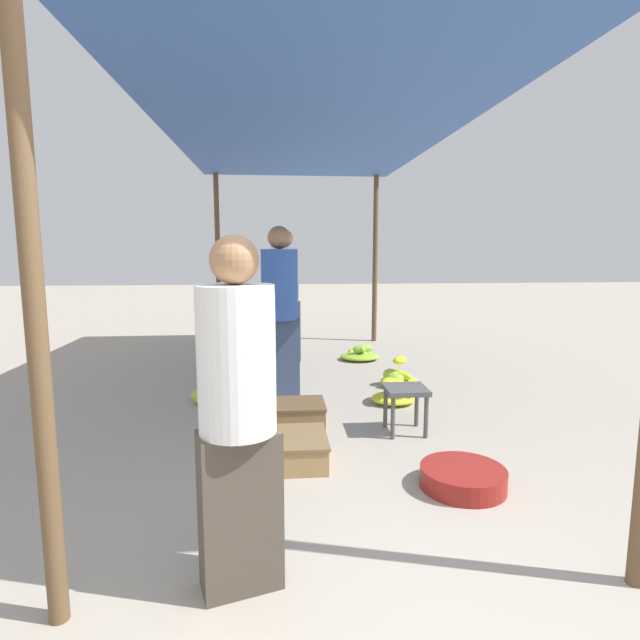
{
  "coord_description": "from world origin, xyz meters",
  "views": [
    {
      "loc": [
        -0.36,
        -1.65,
        1.51
      ],
      "look_at": [
        0.0,
        2.36,
        0.94
      ],
      "focal_mm": 28.0,
      "sensor_mm": 36.0,
      "label": 1
    }
  ],
  "objects_px": {
    "banana_pile_left_1": "(253,361)",
    "shopper_walking_far": "(280,310)",
    "vendor_foreground": "(238,412)",
    "banana_pile_right_2": "(394,392)",
    "crate_mid": "(300,413)",
    "banana_pile_right_0": "(398,378)",
    "shopper_walking_mid": "(285,294)",
    "banana_pile_left_0": "(221,396)",
    "stool": "(406,396)",
    "banana_pile_right_1": "(360,354)",
    "crate_near": "(290,449)",
    "basin_black": "(463,478)"
  },
  "relations": [
    {
      "from": "banana_pile_left_0",
      "to": "crate_mid",
      "type": "relative_size",
      "value": 1.51
    },
    {
      "from": "banana_pile_right_0",
      "to": "banana_pile_right_1",
      "type": "distance_m",
      "value": 1.36
    },
    {
      "from": "basin_black",
      "to": "shopper_walking_far",
      "type": "relative_size",
      "value": 0.31
    },
    {
      "from": "vendor_foreground",
      "to": "shopper_walking_far",
      "type": "xyz_separation_m",
      "value": [
        0.21,
        2.93,
        0.09
      ]
    },
    {
      "from": "stool",
      "to": "shopper_walking_far",
      "type": "bearing_deg",
      "value": 132.2
    },
    {
      "from": "vendor_foreground",
      "to": "crate_mid",
      "type": "height_order",
      "value": "vendor_foreground"
    },
    {
      "from": "vendor_foreground",
      "to": "banana_pile_right_2",
      "type": "relative_size",
      "value": 3.6
    },
    {
      "from": "shopper_walking_mid",
      "to": "banana_pile_right_2",
      "type": "bearing_deg",
      "value": -62.94
    },
    {
      "from": "crate_near",
      "to": "shopper_walking_far",
      "type": "relative_size",
      "value": 0.3
    },
    {
      "from": "shopper_walking_mid",
      "to": "shopper_walking_far",
      "type": "distance_m",
      "value": 1.69
    },
    {
      "from": "banana_pile_left_0",
      "to": "vendor_foreground",
      "type": "bearing_deg",
      "value": -82.17
    },
    {
      "from": "banana_pile_right_0",
      "to": "banana_pile_right_2",
      "type": "height_order",
      "value": "banana_pile_right_0"
    },
    {
      "from": "crate_mid",
      "to": "banana_pile_left_0",
      "type": "bearing_deg",
      "value": 137.15
    },
    {
      "from": "shopper_walking_far",
      "to": "basin_black",
      "type": "bearing_deg",
      "value": -61.71
    },
    {
      "from": "crate_near",
      "to": "vendor_foreground",
      "type": "bearing_deg",
      "value": -101.32
    },
    {
      "from": "vendor_foreground",
      "to": "banana_pile_right_2",
      "type": "distance_m",
      "value": 3.0
    },
    {
      "from": "banana_pile_right_1",
      "to": "banana_pile_left_0",
      "type": "bearing_deg",
      "value": -133.76
    },
    {
      "from": "stool",
      "to": "banana_pile_right_1",
      "type": "distance_m",
      "value": 2.77
    },
    {
      "from": "banana_pile_right_0",
      "to": "crate_mid",
      "type": "bearing_deg",
      "value": -135.63
    },
    {
      "from": "vendor_foreground",
      "to": "banana_pile_left_1",
      "type": "relative_size",
      "value": 3.57
    },
    {
      "from": "crate_near",
      "to": "crate_mid",
      "type": "distance_m",
      "value": 0.81
    },
    {
      "from": "banana_pile_left_1",
      "to": "banana_pile_right_2",
      "type": "relative_size",
      "value": 1.01
    },
    {
      "from": "crate_near",
      "to": "basin_black",
      "type": "bearing_deg",
      "value": -23.49
    },
    {
      "from": "banana_pile_right_1",
      "to": "shopper_walking_mid",
      "type": "height_order",
      "value": "shopper_walking_mid"
    },
    {
      "from": "basin_black",
      "to": "banana_pile_left_0",
      "type": "xyz_separation_m",
      "value": [
        -1.73,
        1.97,
        -0.01
      ]
    },
    {
      "from": "crate_mid",
      "to": "banana_pile_left_1",
      "type": "bearing_deg",
      "value": 103.62
    },
    {
      "from": "banana_pile_right_0",
      "to": "shopper_walking_far",
      "type": "xyz_separation_m",
      "value": [
        -1.31,
        -0.29,
        0.81
      ]
    },
    {
      "from": "crate_near",
      "to": "shopper_walking_mid",
      "type": "height_order",
      "value": "shopper_walking_mid"
    },
    {
      "from": "basin_black",
      "to": "banana_pile_right_1",
      "type": "distance_m",
      "value": 3.75
    },
    {
      "from": "banana_pile_left_0",
      "to": "shopper_walking_far",
      "type": "xyz_separation_m",
      "value": [
        0.59,
        0.14,
        0.85
      ]
    },
    {
      "from": "crate_mid",
      "to": "shopper_walking_far",
      "type": "relative_size",
      "value": 0.25
    },
    {
      "from": "banana_pile_left_1",
      "to": "shopper_walking_far",
      "type": "height_order",
      "value": "shopper_walking_far"
    },
    {
      "from": "crate_mid",
      "to": "shopper_walking_far",
      "type": "height_order",
      "value": "shopper_walking_far"
    },
    {
      "from": "vendor_foreground",
      "to": "banana_pile_left_0",
      "type": "xyz_separation_m",
      "value": [
        -0.38,
        2.79,
        -0.76
      ]
    },
    {
      "from": "stool",
      "to": "banana_pile_left_1",
      "type": "xyz_separation_m",
      "value": [
        -1.36,
        2.35,
        -0.21
      ]
    },
    {
      "from": "banana_pile_left_1",
      "to": "crate_mid",
      "type": "relative_size",
      "value": 1.01
    },
    {
      "from": "stool",
      "to": "crate_mid",
      "type": "distance_m",
      "value": 0.94
    },
    {
      "from": "banana_pile_left_0",
      "to": "banana_pile_right_2",
      "type": "height_order",
      "value": "banana_pile_right_2"
    },
    {
      "from": "banana_pile_right_1",
      "to": "shopper_walking_mid",
      "type": "distance_m",
      "value": 1.33
    },
    {
      "from": "vendor_foreground",
      "to": "crate_mid",
      "type": "xyz_separation_m",
      "value": [
        0.36,
        2.1,
        -0.72
      ]
    },
    {
      "from": "banana_pile_left_1",
      "to": "shopper_walking_mid",
      "type": "relative_size",
      "value": 0.25
    },
    {
      "from": "basin_black",
      "to": "stool",
      "type": "bearing_deg",
      "value": 96.84
    },
    {
      "from": "banana_pile_left_0",
      "to": "banana_pile_left_1",
      "type": "distance_m",
      "value": 1.39
    },
    {
      "from": "banana_pile_left_1",
      "to": "shopper_walking_far",
      "type": "distance_m",
      "value": 1.5
    },
    {
      "from": "crate_mid",
      "to": "shopper_walking_far",
      "type": "distance_m",
      "value": 1.17
    },
    {
      "from": "shopper_walking_mid",
      "to": "basin_black",
      "type": "bearing_deg",
      "value": -74.52
    },
    {
      "from": "vendor_foreground",
      "to": "shopper_walking_far",
      "type": "distance_m",
      "value": 2.94
    },
    {
      "from": "banana_pile_left_0",
      "to": "crate_near",
      "type": "bearing_deg",
      "value": -66.8
    },
    {
      "from": "banana_pile_right_1",
      "to": "basin_black",
      "type": "bearing_deg",
      "value": -89.63
    },
    {
      "from": "shopper_walking_far",
      "to": "banana_pile_left_1",
      "type": "bearing_deg",
      "value": 105.67
    }
  ]
}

